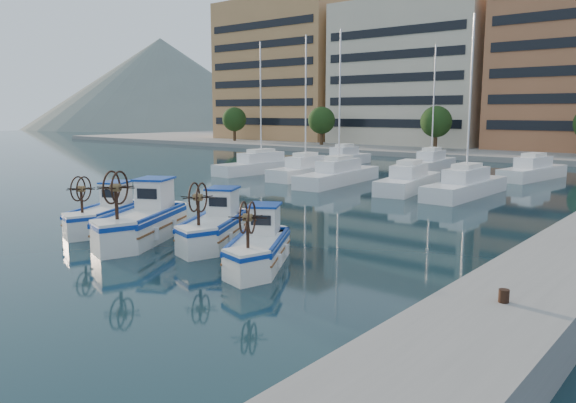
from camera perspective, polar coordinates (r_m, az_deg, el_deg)
The scene contains 7 objects.
ground at distance 22.94m, azimuth -9.94°, elevation -4.81°, with size 300.00×300.00×0.00m, color #16323B.
hill_west at distance 200.37m, azimuth -12.56°, elevation 7.34°, with size 180.00×180.00×60.00m, color slate.
yacht_marina at distance 46.53m, azimuth 14.98°, elevation 2.72°, with size 38.86×23.15×11.50m.
fishing_boat_a at distance 27.71m, azimuth -18.02°, elevation -1.14°, with size 3.39×4.49×2.71m.
fishing_boat_b at distance 24.91m, azimuth -14.49°, elevation -1.76°, with size 4.14×5.34×3.23m.
fishing_boat_c at distance 23.71m, azimuth -7.39°, elevation -2.37°, with size 3.61×4.66×2.81m.
fishing_boat_d at distance 20.23m, azimuth -2.95°, elevation -4.47°, with size 3.48×4.30×2.61m.
Camera 1 is at (16.89, -14.53, 5.47)m, focal length 35.00 mm.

